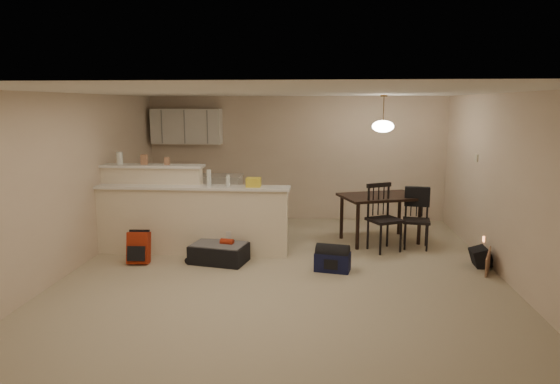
# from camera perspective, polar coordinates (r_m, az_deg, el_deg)

# --- Properties ---
(room) EXTENTS (7.00, 7.02, 2.50)m
(room) POSITION_cam_1_polar(r_m,az_deg,el_deg) (6.73, 0.37, 0.62)
(room) COLOR #BAAC8F
(room) RESTS_ON ground
(breakfast_bar) EXTENTS (3.08, 0.58, 1.39)m
(breakfast_bar) POSITION_cam_1_polar(r_m,az_deg,el_deg) (8.11, -11.60, -2.56)
(breakfast_bar) COLOR #F2E3C4
(breakfast_bar) RESTS_ON ground
(upper_cabinets) EXTENTS (1.40, 0.34, 0.70)m
(upper_cabinets) POSITION_cam_1_polar(r_m,az_deg,el_deg) (10.30, -10.61, 7.38)
(upper_cabinets) COLOR white
(upper_cabinets) RESTS_ON room
(kitchen_counter) EXTENTS (1.80, 0.60, 0.90)m
(kitchen_counter) POSITION_cam_1_polar(r_m,az_deg,el_deg) (10.30, -9.47, -0.72)
(kitchen_counter) COLOR white
(kitchen_counter) RESTS_ON ground
(thermostat) EXTENTS (0.02, 0.12, 0.12)m
(thermostat) POSITION_cam_1_polar(r_m,az_deg,el_deg) (8.58, 21.54, 3.66)
(thermostat) COLOR beige
(thermostat) RESTS_ON room
(jar) EXTENTS (0.10, 0.10, 0.20)m
(jar) POSITION_cam_1_polar(r_m,az_deg,el_deg) (8.42, -17.85, 3.70)
(jar) COLOR silver
(jar) RESTS_ON breakfast_bar
(cereal_box) EXTENTS (0.10, 0.07, 0.16)m
(cereal_box) POSITION_cam_1_polar(r_m,az_deg,el_deg) (8.28, -15.26, 3.59)
(cereal_box) COLOR #A87757
(cereal_box) RESTS_ON breakfast_bar
(small_box) EXTENTS (0.08, 0.06, 0.12)m
(small_box) POSITION_cam_1_polar(r_m,az_deg,el_deg) (8.16, -12.78, 3.47)
(small_box) COLOR #A87757
(small_box) RESTS_ON breakfast_bar
(bottle_a) EXTENTS (0.07, 0.07, 0.26)m
(bottle_a) POSITION_cam_1_polar(r_m,az_deg,el_deg) (7.79, -8.13, 1.60)
(bottle_a) COLOR silver
(bottle_a) RESTS_ON breakfast_bar
(bottle_b) EXTENTS (0.06, 0.06, 0.18)m
(bottle_b) POSITION_cam_1_polar(r_m,az_deg,el_deg) (7.74, -5.96, 1.29)
(bottle_b) COLOR silver
(bottle_b) RESTS_ON breakfast_bar
(bag_lump) EXTENTS (0.22, 0.18, 0.14)m
(bag_lump) POSITION_cam_1_polar(r_m,az_deg,el_deg) (7.68, -3.05, 1.11)
(bag_lump) COLOR #A87757
(bag_lump) RESTS_ON breakfast_bar
(dining_table) EXTENTS (1.51, 1.25, 0.81)m
(dining_table) POSITION_cam_1_polar(r_m,az_deg,el_deg) (8.69, 11.39, -1.01)
(dining_table) COLOR black
(dining_table) RESTS_ON ground
(pendant_lamp) EXTENTS (0.36, 0.36, 0.62)m
(pendant_lamp) POSITION_cam_1_polar(r_m,az_deg,el_deg) (8.54, 11.69, 7.43)
(pendant_lamp) COLOR brown
(pendant_lamp) RESTS_ON room
(dining_chair_near) EXTENTS (0.63, 0.62, 1.08)m
(dining_chair_near) POSITION_cam_1_polar(r_m,az_deg,el_deg) (8.19, 11.88, -2.93)
(dining_chair_near) COLOR black
(dining_chair_near) RESTS_ON ground
(dining_chair_far) EXTENTS (0.48, 0.47, 0.97)m
(dining_chair_far) POSITION_cam_1_polar(r_m,az_deg,el_deg) (8.48, 15.33, -3.01)
(dining_chair_far) COLOR black
(dining_chair_far) RESTS_ON ground
(suitcase) EXTENTS (0.90, 0.68, 0.27)m
(suitcase) POSITION_cam_1_polar(r_m,az_deg,el_deg) (7.60, -6.98, -6.98)
(suitcase) COLOR black
(suitcase) RESTS_ON ground
(red_backpack) EXTENTS (0.32, 0.21, 0.47)m
(red_backpack) POSITION_cam_1_polar(r_m,az_deg,el_deg) (7.77, -15.84, -6.15)
(red_backpack) COLOR #A42812
(red_backpack) RESTS_ON ground
(navy_duffel) EXTENTS (0.53, 0.36, 0.27)m
(navy_duffel) POSITION_cam_1_polar(r_m,az_deg,el_deg) (7.21, 6.02, -7.93)
(navy_duffel) COLOR #111536
(navy_duffel) RESTS_ON ground
(black_daypack) EXTENTS (0.23, 0.32, 0.27)m
(black_daypack) POSITION_cam_1_polar(r_m,az_deg,el_deg) (7.92, 21.91, -6.94)
(black_daypack) COLOR black
(black_daypack) RESTS_ON ground
(cardboard_sheet) EXTENTS (0.19, 0.39, 0.32)m
(cardboard_sheet) POSITION_cam_1_polar(r_m,az_deg,el_deg) (7.61, 22.67, -7.49)
(cardboard_sheet) COLOR #A87757
(cardboard_sheet) RESTS_ON ground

